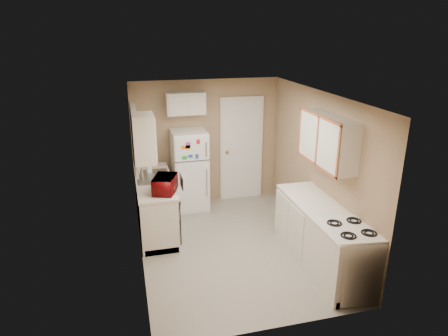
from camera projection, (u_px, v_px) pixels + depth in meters
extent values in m
plane|color=#AFAA9E|center=(232.00, 246.00, 6.36)|extent=(3.80, 3.80, 0.00)
plane|color=white|center=(233.00, 95.00, 5.56)|extent=(3.80, 3.80, 0.00)
plane|color=tan|center=(137.00, 184.00, 5.64)|extent=(3.80, 3.80, 0.00)
plane|color=tan|center=(318.00, 168.00, 6.29)|extent=(3.80, 3.80, 0.00)
plane|color=tan|center=(206.00, 142.00, 7.70)|extent=(2.80, 2.80, 0.00)
plane|color=tan|center=(280.00, 236.00, 4.22)|extent=(2.80, 2.80, 0.00)
cube|color=silver|center=(156.00, 205.00, 6.78)|extent=(0.60, 1.80, 0.90)
cube|color=black|center=(177.00, 216.00, 6.28)|extent=(0.03, 0.58, 0.72)
cube|color=gray|center=(153.00, 179.00, 6.78)|extent=(0.54, 0.74, 0.16)
imported|color=maroon|center=(165.00, 183.00, 6.08)|extent=(0.52, 0.39, 0.31)
imported|color=silver|center=(149.00, 167.00, 6.92)|extent=(0.10, 0.10, 0.18)
cube|color=silver|center=(135.00, 138.00, 6.47)|extent=(0.10, 0.98, 1.08)
cube|color=silver|center=(144.00, 138.00, 5.67)|extent=(0.30, 0.45, 0.70)
cube|color=white|center=(190.00, 171.00, 7.46)|extent=(0.63, 0.62, 1.53)
cube|color=silver|center=(186.00, 103.00, 7.20)|extent=(0.70, 0.30, 0.40)
cube|color=white|center=(241.00, 149.00, 7.88)|extent=(0.86, 0.06, 2.08)
cube|color=silver|center=(320.00, 237.00, 5.73)|extent=(0.60, 2.00, 0.90)
cube|color=white|center=(347.00, 261.00, 5.15)|extent=(0.68, 0.80, 0.89)
cube|color=silver|center=(328.00, 140.00, 5.60)|extent=(0.30, 1.20, 0.70)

